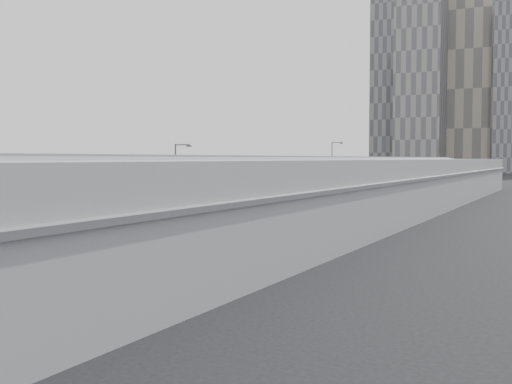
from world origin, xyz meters
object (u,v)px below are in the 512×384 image
Objects in this scene: bus_5 at (340,193)px; street_lamp_far at (333,166)px; bus_2 at (197,216)px; street_lamp_near at (177,177)px; bus_3 at (256,206)px; bus_6 at (371,189)px; bus_1 at (107,227)px; suv at (387,185)px; shipping_container at (364,185)px; bus_4 at (318,198)px.

bus_5 is 13.81m from street_lamp_far.
street_lamp_near reaches higher than bus_2.
bus_3 is 9.45m from street_lamp_near.
bus_2 is 0.92× the size of bus_6.
bus_1 is 106.02m from suv.
bus_1 is 90.30m from shipping_container.
bus_5 is at bearing 80.17° from street_lamp_near.
bus_3 is at bearing 45.52° from street_lamp_near.
bus_2 is 0.98× the size of bus_4.
bus_5 is 1.57× the size of street_lamp_near.
suv is at bearing 97.82° from bus_1.
street_lamp_far is (-5.54, 12.02, 3.97)m from bus_5.
bus_4 is 1.36× the size of street_lamp_far.
bus_5 is 1.36× the size of street_lamp_far.
suv is at bearing 95.29° from bus_6.
bus_1 reaches higher than shipping_container.
bus_3 is at bearing 93.63° from bus_1.
street_lamp_near is (-6.42, 6.36, 3.34)m from bus_2.
bus_3 reaches higher than shipping_container.
bus_3 is 43.83m from bus_6.
street_lamp_near reaches higher than bus_6.
bus_1 reaches higher than bus_2.
street_lamp_far is at bearing 98.94° from bus_1.
street_lamp_near is 1.52× the size of suv.
bus_6 is 7.66m from street_lamp_far.
bus_3 is at bearing -94.43° from bus_4.
street_lamp_near is 71.49m from shipping_container.
street_lamp_far is at bearing 89.32° from street_lamp_near.
bus_5 is 2.38× the size of suv.
suv is at bearing 98.31° from bus_2.
bus_2 is at bearing -93.01° from bus_4.
bus_6 reaches higher than bus_3.
suv is (0.71, 15.81, -0.56)m from shipping_container.
bus_3 is 28.86m from bus_5.
suv is (-6.73, 52.00, -0.84)m from bus_5.
bus_2 reaches higher than suv.
shipping_container is at bearing 94.52° from street_lamp_far.
bus_4 reaches higher than suv.
suv is at bearing 90.42° from street_lamp_near.
bus_6 is 50.68m from street_lamp_near.
bus_5 is 52.44m from suv.
bus_6 is at bearing -69.27° from suv.
bus_2 is at bearing -75.84° from suv.
street_lamp_far reaches higher than bus_4.
street_lamp_far is (0.56, 47.21, 0.66)m from street_lamp_near.
bus_4 is 2.38× the size of suv.
street_lamp_near is 0.87× the size of street_lamp_far.
bus_2 is at bearing -94.64° from bus_3.
bus_1 is 0.97× the size of bus_3.
bus_5 is 36.95m from shipping_container.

